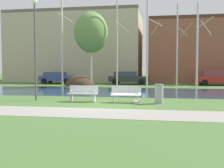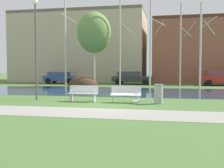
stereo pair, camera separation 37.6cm
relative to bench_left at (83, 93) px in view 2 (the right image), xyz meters
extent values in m
plane|color=#476B33|center=(1.18, 8.79, -0.47)|extent=(120.00, 120.00, 0.00)
cube|color=gray|center=(1.18, -3.57, -0.47)|extent=(60.00, 2.44, 0.01)
cube|color=#284256|center=(1.18, 6.53, -0.47)|extent=(80.00, 8.11, 0.01)
ellipsoid|color=#423021|center=(-3.92, 12.53, -0.47)|extent=(3.04, 2.67, 2.12)
cube|color=silver|center=(0.00, -0.09, -0.02)|extent=(1.62, 0.55, 0.05)
cube|color=silver|center=(-0.01, 0.18, 0.20)|extent=(1.60, 0.15, 0.40)
cube|color=silver|center=(-0.65, -0.06, -0.25)|extent=(0.06, 0.43, 0.45)
cube|color=silver|center=(0.66, -0.01, -0.25)|extent=(0.06, 0.43, 0.45)
cylinder|color=silver|center=(-0.65, -0.10, 0.12)|extent=(0.05, 0.28, 0.04)
cylinder|color=silver|center=(0.66, -0.05, 0.12)|extent=(0.05, 0.28, 0.04)
cube|color=silver|center=(2.36, -0.09, -0.02)|extent=(1.62, 0.54, 0.17)
cube|color=silver|center=(2.35, 0.18, 0.20)|extent=(1.60, 0.15, 0.40)
cube|color=silver|center=(1.70, -0.06, -0.25)|extent=(0.06, 0.43, 0.45)
cube|color=silver|center=(3.01, -0.01, -0.25)|extent=(0.06, 0.43, 0.45)
cylinder|color=silver|center=(1.70, -0.10, 0.12)|extent=(0.05, 0.28, 0.04)
cylinder|color=silver|center=(3.02, -0.05, 0.12)|extent=(0.05, 0.28, 0.04)
cylinder|color=#999B9E|center=(4.08, -0.17, 0.03)|extent=(0.44, 0.44, 1.00)
torus|color=#5B5D5E|center=(4.08, -0.17, 0.50)|extent=(0.47, 0.47, 0.04)
ellipsoid|color=white|center=(2.95, -0.55, -0.35)|extent=(0.39, 0.18, 0.18)
sphere|color=white|center=(3.13, -0.55, -0.26)|extent=(0.12, 0.12, 0.12)
cone|color=gold|center=(3.20, -0.55, -0.26)|extent=(0.07, 0.04, 0.04)
cylinder|color=gold|center=(2.97, -0.59, -0.42)|extent=(0.01, 0.01, 0.10)
cylinder|color=gold|center=(2.97, -0.52, -0.42)|extent=(0.01, 0.01, 0.10)
cylinder|color=#4C4C51|center=(-2.80, 0.13, 2.22)|extent=(0.10, 0.10, 5.38)
sphere|color=white|center=(-2.80, 0.13, 5.06)|extent=(0.32, 0.32, 0.32)
cylinder|color=beige|center=(-5.43, 11.63, 3.82)|extent=(0.18, 0.18, 8.59)
cylinder|color=beige|center=(-4.84, 12.03, 5.22)|extent=(0.83, 1.17, 0.49)
cylinder|color=beige|center=(-4.75, 10.93, 6.09)|extent=(1.32, 1.29, 0.93)
cylinder|color=#BCB7A8|center=(-2.68, 12.39, 2.97)|extent=(0.18, 0.18, 6.88)
ellipsoid|color=#668947|center=(-2.68, 12.39, 4.90)|extent=(3.39, 3.39, 4.07)
cylinder|color=beige|center=(-0.05, 12.35, 4.16)|extent=(0.15, 0.15, 9.26)
cylinder|color=beige|center=(0.79, 12.92, 6.12)|extent=(1.15, 1.65, 0.62)
cylinder|color=beige|center=(0.72, 11.56, 5.14)|extent=(1.42, 1.38, 1.14)
cylinder|color=beige|center=(2.86, 13.05, 4.11)|extent=(0.17, 0.17, 9.16)
cylinder|color=beige|center=(3.64, 13.59, 5.24)|extent=(0.96, 1.36, 1.12)
cylinder|color=beige|center=(3.58, 12.31, 5.73)|extent=(1.47, 1.43, 0.67)
cylinder|color=#BCB7A8|center=(5.74, 12.92, 3.52)|extent=(0.14, 0.14, 7.99)
cylinder|color=#BCB7A8|center=(6.61, 13.51, 5.09)|extent=(1.01, 1.44, 1.30)
cylinder|color=#BCB7A8|center=(6.26, 12.39, 4.70)|extent=(0.98, 0.96, 0.78)
cylinder|color=beige|center=(7.43, 11.56, 3.37)|extent=(0.18, 0.18, 7.69)
cylinder|color=beige|center=(8.22, 12.10, 5.56)|extent=(1.08, 1.54, 0.71)
cylinder|color=beige|center=(8.08, 10.89, 4.84)|extent=(1.15, 1.12, 1.17)
cube|color=#2D4793|center=(-7.66, 16.12, 0.13)|extent=(4.01, 1.84, 0.57)
cube|color=#32457F|center=(-7.98, 16.12, 0.64)|extent=(2.25, 1.61, 0.45)
cylinder|color=black|center=(-6.34, 17.01, -0.15)|extent=(0.64, 0.22, 0.64)
cylinder|color=black|center=(-6.35, 15.20, -0.15)|extent=(0.64, 0.22, 0.64)
cylinder|color=black|center=(-8.98, 17.03, -0.15)|extent=(0.64, 0.22, 0.64)
cylinder|color=black|center=(-8.99, 15.22, -0.15)|extent=(0.64, 0.22, 0.64)
cube|color=#282B30|center=(0.77, 15.85, 0.14)|extent=(4.41, 1.74, 0.57)
cube|color=#2F3648|center=(0.42, 15.85, 0.68)|extent=(2.47, 1.52, 0.52)
cylinder|color=black|center=(2.22, 16.70, -0.15)|extent=(0.64, 0.22, 0.64)
cylinder|color=black|center=(2.21, 14.99, -0.15)|extent=(0.64, 0.22, 0.64)
cylinder|color=black|center=(-0.68, 16.72, -0.15)|extent=(0.64, 0.22, 0.64)
cylinder|color=black|center=(-0.69, 15.01, -0.15)|extent=(0.64, 0.22, 0.64)
cube|color=maroon|center=(10.03, 15.64, 0.18)|extent=(4.14, 1.90, 0.67)
cube|color=brown|center=(9.70, 15.64, 0.80)|extent=(2.32, 1.66, 0.57)
cylinder|color=black|center=(8.67, 16.59, -0.15)|extent=(0.64, 0.22, 0.64)
cylinder|color=black|center=(8.66, 14.72, -0.15)|extent=(0.64, 0.22, 0.64)
cube|color=#BCAD8E|center=(-7.25, 22.62, 3.95)|extent=(17.62, 8.83, 8.84)
cube|color=#675F4E|center=(-7.25, 22.62, 8.57)|extent=(17.62, 8.83, 0.40)
cube|color=brown|center=(8.12, 22.74, 3.27)|extent=(10.76, 8.95, 7.48)
cube|color=#4E2C21|center=(8.12, 22.74, 7.21)|extent=(10.76, 8.95, 0.40)
camera|label=1|loc=(4.09, -14.34, 1.37)|focal=43.92mm
camera|label=2|loc=(4.46, -14.27, 1.37)|focal=43.92mm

